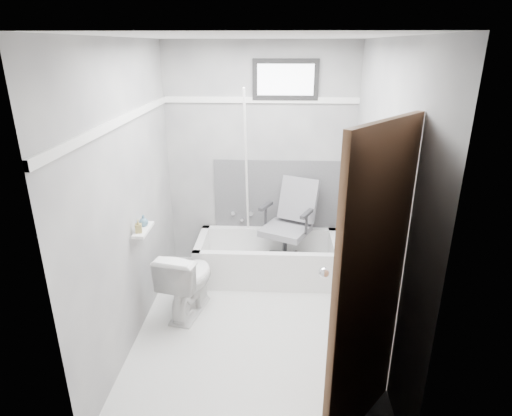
# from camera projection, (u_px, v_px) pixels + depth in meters

# --- Properties ---
(floor) EXTENTS (2.60, 2.60, 0.00)m
(floor) POSITION_uv_depth(u_px,v_px,m) (254.00, 327.00, 3.80)
(floor) COLOR white
(floor) RESTS_ON ground
(ceiling) EXTENTS (2.60, 2.60, 0.00)m
(ceiling) POSITION_uv_depth(u_px,v_px,m) (254.00, 36.00, 2.94)
(ceiling) COLOR silver
(ceiling) RESTS_ON floor
(wall_back) EXTENTS (2.00, 0.02, 2.40)m
(wall_back) POSITION_uv_depth(u_px,v_px,m) (260.00, 159.00, 4.58)
(wall_back) COLOR slate
(wall_back) RESTS_ON floor
(wall_front) EXTENTS (2.00, 0.02, 2.40)m
(wall_front) POSITION_uv_depth(u_px,v_px,m) (240.00, 288.00, 2.15)
(wall_front) COLOR slate
(wall_front) RESTS_ON floor
(wall_left) EXTENTS (0.02, 2.60, 2.40)m
(wall_left) POSITION_uv_depth(u_px,v_px,m) (129.00, 198.00, 3.41)
(wall_left) COLOR slate
(wall_left) RESTS_ON floor
(wall_right) EXTENTS (0.02, 2.60, 2.40)m
(wall_right) POSITION_uv_depth(u_px,v_px,m) (382.00, 202.00, 3.32)
(wall_right) COLOR slate
(wall_right) RESTS_ON floor
(bathtub) EXTENTS (1.50, 0.70, 0.42)m
(bathtub) POSITION_uv_depth(u_px,v_px,m) (268.00, 258.00, 4.58)
(bathtub) COLOR white
(bathtub) RESTS_ON floor
(office_chair) EXTENTS (0.71, 0.71, 0.92)m
(office_chair) POSITION_uv_depth(u_px,v_px,m) (285.00, 224.00, 4.49)
(office_chair) COLOR slate
(office_chair) RESTS_ON bathtub
(toilet) EXTENTS (0.51, 0.73, 0.65)m
(toilet) POSITION_uv_depth(u_px,v_px,m) (188.00, 281.00, 3.91)
(toilet) COLOR white
(toilet) RESTS_ON floor
(door) EXTENTS (0.78, 0.78, 2.00)m
(door) POSITION_uv_depth(u_px,v_px,m) (431.00, 324.00, 2.20)
(door) COLOR brown
(door) RESTS_ON floor
(window) EXTENTS (0.66, 0.04, 0.40)m
(window) POSITION_uv_depth(u_px,v_px,m) (285.00, 80.00, 4.26)
(window) COLOR black
(window) RESTS_ON wall_back
(backerboard) EXTENTS (1.50, 0.02, 0.78)m
(backerboard) POSITION_uv_depth(u_px,v_px,m) (283.00, 195.00, 4.70)
(backerboard) COLOR #4C4C4F
(backerboard) RESTS_ON wall_back
(trim_back) EXTENTS (2.00, 0.02, 0.06)m
(trim_back) POSITION_uv_depth(u_px,v_px,m) (260.00, 100.00, 4.35)
(trim_back) COLOR white
(trim_back) RESTS_ON wall_back
(trim_left) EXTENTS (0.02, 2.60, 0.06)m
(trim_left) POSITION_uv_depth(u_px,v_px,m) (122.00, 120.00, 3.19)
(trim_left) COLOR white
(trim_left) RESTS_ON wall_left
(pole) EXTENTS (0.02, 0.57, 1.88)m
(pole) POSITION_uv_depth(u_px,v_px,m) (247.00, 179.00, 4.42)
(pole) COLOR white
(pole) RESTS_ON bathtub
(shelf) EXTENTS (0.10, 0.32, 0.02)m
(shelf) POSITION_uv_depth(u_px,v_px,m) (143.00, 230.00, 3.57)
(shelf) COLOR white
(shelf) RESTS_ON wall_left
(soap_bottle_a) EXTENTS (0.06, 0.06, 0.12)m
(soap_bottle_a) POSITION_uv_depth(u_px,v_px,m) (138.00, 226.00, 3.47)
(soap_bottle_a) COLOR #94864A
(soap_bottle_a) RESTS_ON shelf
(soap_bottle_b) EXTENTS (0.09, 0.09, 0.10)m
(soap_bottle_b) POSITION_uv_depth(u_px,v_px,m) (143.00, 220.00, 3.60)
(soap_bottle_b) COLOR slate
(soap_bottle_b) RESTS_ON shelf
(faucet) EXTENTS (0.26, 0.10, 0.16)m
(faucet) POSITION_uv_depth(u_px,v_px,m) (242.00, 216.00, 4.79)
(faucet) COLOR silver
(faucet) RESTS_ON wall_back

